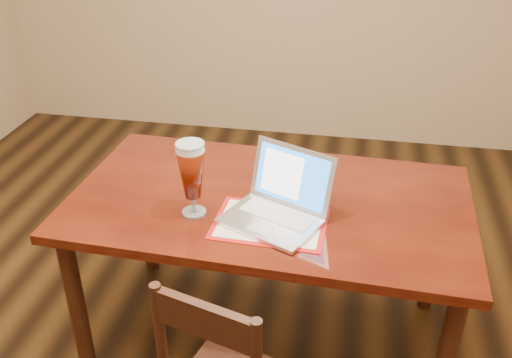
# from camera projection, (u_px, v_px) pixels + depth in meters

# --- Properties ---
(ground) EXTENTS (5.00, 5.00, 0.00)m
(ground) POSITION_uv_depth(u_px,v_px,m) (204.00, 353.00, 2.68)
(ground) COLOR black
(ground) RESTS_ON ground
(dining_table) EXTENTS (1.70, 1.00, 1.10)m
(dining_table) POSITION_uv_depth(u_px,v_px,m) (267.00, 215.00, 2.43)
(dining_table) COLOR #52190B
(dining_table) RESTS_ON ground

